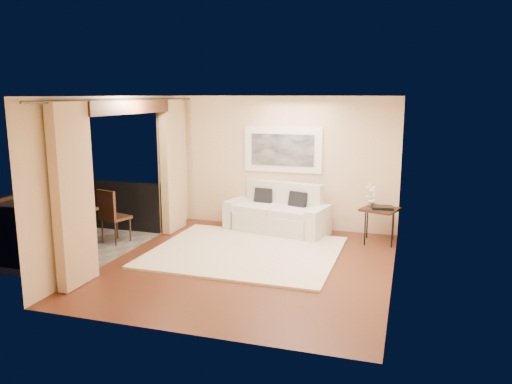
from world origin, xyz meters
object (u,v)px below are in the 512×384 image
at_px(balcony_chair_near, 52,225).
at_px(ice_bucket, 64,202).
at_px(sofa, 278,215).
at_px(orchid, 372,195).
at_px(side_table, 380,211).
at_px(bistro_table, 71,214).
at_px(balcony_chair_far, 111,212).

bearing_deg(balcony_chair_near, ice_bucket, 120.94).
relative_size(sofa, orchid, 4.90).
bearing_deg(side_table, ice_bucket, -158.14).
xyz_separation_m(orchid, bistro_table, (-4.91, -2.30, -0.18)).
relative_size(orchid, bistro_table, 0.57).
distance_m(side_table, bistro_table, 5.54).
height_order(sofa, balcony_chair_near, balcony_chair_near).
height_order(side_table, ice_bucket, ice_bucket).
bearing_deg(balcony_chair_far, side_table, -146.73).
relative_size(side_table, bistro_table, 0.99).
bearing_deg(balcony_chair_near, sofa, 57.81).
xyz_separation_m(sofa, balcony_chair_far, (-2.73, -1.72, 0.25)).
distance_m(side_table, balcony_chair_far, 4.97).
height_order(bistro_table, balcony_chair_far, balcony_chair_far).
distance_m(bistro_table, balcony_chair_far, 0.77).
bearing_deg(ice_bucket, bistro_table, -23.46).
relative_size(side_table, balcony_chair_far, 0.76).
height_order(bistro_table, ice_bucket, ice_bucket).
distance_m(side_table, orchid, 0.34).
xyz_separation_m(bistro_table, ice_bucket, (-0.19, 0.08, 0.18)).
distance_m(sofa, orchid, 1.91).
relative_size(sofa, side_table, 2.81).
bearing_deg(sofa, bistro_table, -130.23).
bearing_deg(sofa, ice_bucket, -132.80).
bearing_deg(orchid, balcony_chair_far, -160.36).
height_order(sofa, balcony_chair_far, balcony_chair_far).
bearing_deg(balcony_chair_near, balcony_chair_far, 85.20).
bearing_deg(balcony_chair_far, sofa, -132.42).
bearing_deg(sofa, orchid, 9.09).
xyz_separation_m(bistro_table, balcony_chair_near, (-0.06, -0.40, -0.10)).
bearing_deg(side_table, sofa, 174.44).
relative_size(sofa, bistro_table, 2.77).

